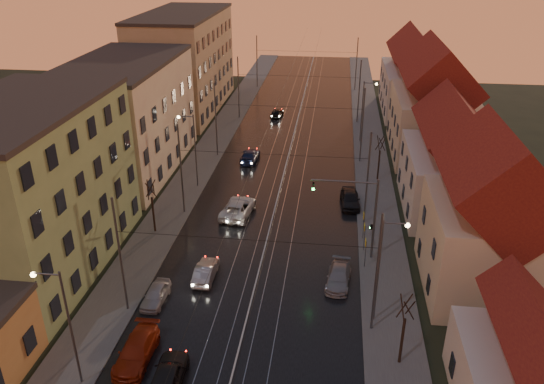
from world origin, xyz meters
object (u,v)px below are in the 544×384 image
at_px(driving_car_1, 206,271).
at_px(driving_car_2, 238,208).
at_px(driving_car_4, 277,113).
at_px(street_lamp_2, 192,144).
at_px(driving_car_3, 250,156).
at_px(parked_left_2, 136,351).
at_px(street_lamp_3, 365,106).
at_px(parked_left_3, 156,294).
at_px(street_lamp_0, 64,318).
at_px(street_lamp_1, 384,262).
at_px(traffic_light_mast, 363,209).
at_px(parked_right_1, 339,277).
at_px(driving_car_0, 168,376).
at_px(parked_right_2, 350,199).

distance_m(driving_car_1, driving_car_2, 10.72).
height_order(driving_car_2, driving_car_4, driving_car_2).
relative_size(street_lamp_2, driving_car_3, 1.71).
bearing_deg(parked_left_2, street_lamp_3, 69.78).
relative_size(driving_car_2, parked_left_2, 1.14).
height_order(street_lamp_2, parked_left_3, street_lamp_2).
distance_m(street_lamp_0, street_lamp_1, 19.89).
bearing_deg(parked_left_3, driving_car_4, 86.94).
distance_m(traffic_light_mast, parked_right_1, 5.81).
xyz_separation_m(street_lamp_2, driving_car_0, (5.52, -27.57, -4.11)).
xyz_separation_m(driving_car_1, driving_car_2, (0.60, 10.70, 0.10)).
bearing_deg(driving_car_2, driving_car_4, -83.79).
relative_size(street_lamp_2, driving_car_4, 2.21).
height_order(street_lamp_3, driving_car_4, street_lamp_3).
height_order(street_lamp_2, parked_right_2, street_lamp_2).
bearing_deg(driving_car_2, street_lamp_0, 82.06).
distance_m(street_lamp_1, driving_car_2, 19.36).
bearing_deg(driving_car_0, driving_car_1, -90.38).
bearing_deg(driving_car_1, street_lamp_2, -72.65).
bearing_deg(street_lamp_2, driving_car_2, -45.04).
distance_m(street_lamp_2, parked_left_3, 20.35).
distance_m(parked_right_1, parked_right_2, 13.46).
bearing_deg(parked_right_1, driving_car_3, 119.81).
relative_size(street_lamp_2, parked_right_1, 1.87).
xyz_separation_m(traffic_light_mast, driving_car_4, (-11.15, 37.31, -3.98)).
bearing_deg(parked_left_2, driving_car_4, 86.53).
height_order(street_lamp_2, driving_car_4, street_lamp_2).
height_order(driving_car_0, parked_left_2, driving_car_0).
bearing_deg(driving_car_3, driving_car_1, 91.52).
xyz_separation_m(driving_car_2, parked_left_3, (-3.55, -14.01, -0.14)).
bearing_deg(parked_right_2, parked_left_3, -133.32).
bearing_deg(parked_left_2, driving_car_1, 76.21).
relative_size(street_lamp_1, driving_car_0, 1.76).
bearing_deg(driving_car_0, parked_right_1, -132.61).
bearing_deg(street_lamp_2, parked_right_1, -45.85).
xyz_separation_m(street_lamp_2, parked_right_1, (15.44, -15.90, -4.27)).
bearing_deg(street_lamp_3, street_lamp_2, -138.69).
height_order(parked_left_3, parked_right_2, parked_right_2).
bearing_deg(parked_right_2, street_lamp_0, -126.65).
bearing_deg(parked_left_3, street_lamp_1, 0.87).
xyz_separation_m(traffic_light_mast, parked_left_2, (-14.19, -13.66, -3.90)).
bearing_deg(parked_right_2, street_lamp_2, 167.53).
bearing_deg(driving_car_0, driving_car_4, -92.72).
bearing_deg(driving_car_3, driving_car_4, -93.56).
distance_m(street_lamp_3, traffic_light_mast, 28.03).
bearing_deg(street_lamp_1, driving_car_4, 105.14).
distance_m(street_lamp_3, driving_car_3, 16.34).
bearing_deg(traffic_light_mast, driving_car_4, 106.64).
xyz_separation_m(street_lamp_1, driving_car_3, (-13.50, 27.80, -4.21)).
relative_size(street_lamp_1, driving_car_1, 2.01).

